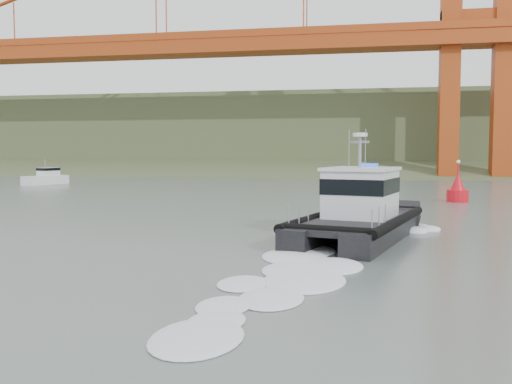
% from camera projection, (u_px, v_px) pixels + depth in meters
% --- Properties ---
extents(ground, '(400.00, 400.00, 0.00)m').
position_uv_depth(ground, '(222.00, 271.00, 21.51)').
color(ground, '#576861').
rests_on(ground, ground).
extents(headlands, '(500.00, 105.36, 27.12)m').
position_uv_depth(headlands, '(346.00, 141.00, 143.87)').
color(headlands, '#394829').
rests_on(headlands, ground).
extents(patrol_boat, '(7.00, 12.34, 5.66)m').
position_uv_depth(patrol_boat, '(359.00, 211.00, 29.49)').
color(patrol_boat, black).
rests_on(patrol_boat, ground).
extents(motorboat, '(3.80, 6.82, 3.57)m').
position_uv_depth(motorboat, '(46.00, 178.00, 77.02)').
color(motorboat, silver).
rests_on(motorboat, ground).
extents(nav_buoy, '(1.89, 1.89, 3.94)m').
position_uv_depth(nav_buoy, '(458.00, 190.00, 50.70)').
color(nav_buoy, red).
rests_on(nav_buoy, ground).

